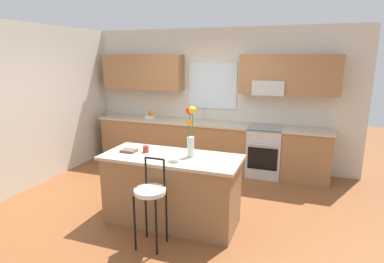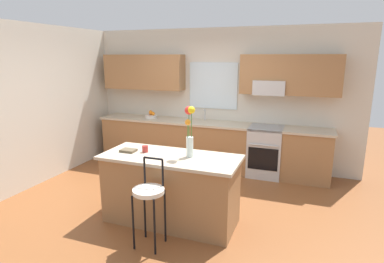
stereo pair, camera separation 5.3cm
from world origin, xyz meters
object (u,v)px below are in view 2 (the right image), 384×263
Objects in this scene: mug_ceramic at (145,149)px; flower_vase at (190,129)px; kitchen_island at (171,189)px; bar_stool_near at (149,195)px; fruit_bowl_oranges at (151,116)px; oven_range at (265,151)px; cookbook at (128,150)px.

flower_vase is at bearing 2.47° from mug_ceramic.
bar_stool_near is (0.00, -0.60, 0.17)m from kitchen_island.
fruit_bowl_oranges is at bearing 115.81° from mug_ceramic.
oven_range is 2.56m from mug_ceramic.
flower_vase is (0.25, 0.06, 0.82)m from kitchen_island.
oven_range is 2.72m from cookbook.
flower_vase is 2.74m from fruit_bowl_oranges.
bar_stool_near reaches higher than cookbook.
mug_ceramic reaches higher than cookbook.
bar_stool_near is 11.58× the size of mug_ceramic.
cookbook is (-0.85, -0.09, -0.35)m from flower_vase.
kitchen_island is 19.94× the size of mug_ceramic.
oven_range is 2.93m from bar_stool_near.
flower_vase is (0.25, 0.66, 0.65)m from bar_stool_near.
bar_stool_near is 1.61× the size of flower_vase.
kitchen_island is 8.97× the size of cookbook.
fruit_bowl_oranges is at bearing 179.29° from oven_range.
kitchen_island is 0.62m from bar_stool_near.
flower_vase reaches higher than mug_ceramic.
mug_ceramic is at bearing 175.25° from kitchen_island.
bar_stool_near is 5.21× the size of cookbook.
oven_range is at bearing 72.04° from flower_vase.
cookbook is 0.83× the size of fruit_bowl_oranges.
kitchen_island is 0.77m from cookbook.
flower_vase is 7.21× the size of mug_ceramic.
flower_vase is at bearing -51.99° from fruit_bowl_oranges.
mug_ceramic is (-0.38, 0.63, 0.33)m from bar_stool_near.
mug_ceramic is at bearing -121.48° from oven_range.
kitchen_island is 0.86m from flower_vase.
kitchen_island is 7.48× the size of fruit_bowl_oranges.
fruit_bowl_oranges is (-1.67, 2.14, -0.31)m from flower_vase.
cookbook is 2.38m from fruit_bowl_oranges.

